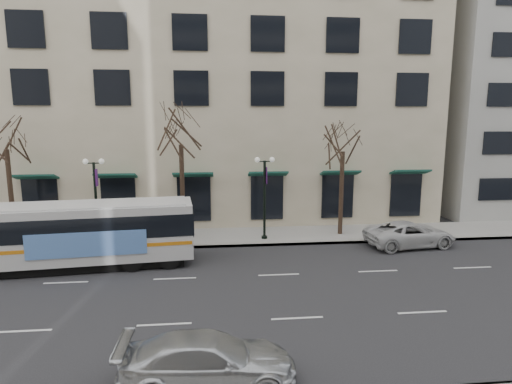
{
  "coord_description": "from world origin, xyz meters",
  "views": [
    {
      "loc": [
        1.91,
        -17.3,
        7.56
      ],
      "look_at": [
        3.95,
        2.98,
        4.0
      ],
      "focal_mm": 30.0,
      "sensor_mm": 36.0,
      "label": 1
    }
  ],
  "objects": [
    {
      "name": "ground",
      "position": [
        0.0,
        0.0,
        0.0
      ],
      "size": [
        160.0,
        160.0,
        0.0
      ],
      "primitive_type": "plane",
      "color": "black",
      "rests_on": "ground"
    },
    {
      "name": "sidewalk_far",
      "position": [
        5.0,
        9.0,
        0.07
      ],
      "size": [
        80.0,
        4.0,
        0.15
      ],
      "primitive_type": "cube",
      "color": "gray",
      "rests_on": "ground"
    },
    {
      "name": "building_hotel",
      "position": [
        -2.0,
        21.0,
        12.0
      ],
      "size": [
        40.0,
        20.0,
        24.0
      ],
      "primitive_type": "cube",
      "color": "tan",
      "rests_on": "ground"
    },
    {
      "name": "tree_far_left",
      "position": [
        -10.0,
        8.8,
        6.7
      ],
      "size": [
        3.6,
        3.6,
        8.34
      ],
      "color": "black",
      "rests_on": "ground"
    },
    {
      "name": "tree_far_mid",
      "position": [
        0.0,
        8.8,
        6.91
      ],
      "size": [
        3.6,
        3.6,
        8.55
      ],
      "color": "black",
      "rests_on": "ground"
    },
    {
      "name": "tree_far_right",
      "position": [
        10.0,
        8.8,
        6.42
      ],
      "size": [
        3.6,
        3.6,
        8.06
      ],
      "color": "black",
      "rests_on": "ground"
    },
    {
      "name": "lamp_post_left",
      "position": [
        -4.99,
        8.2,
        2.94
      ],
      "size": [
        1.22,
        0.45,
        5.21
      ],
      "color": "black",
      "rests_on": "ground"
    },
    {
      "name": "lamp_post_right",
      "position": [
        5.01,
        8.2,
        2.94
      ],
      "size": [
        1.22,
        0.45,
        5.21
      ],
      "color": "black",
      "rests_on": "ground"
    },
    {
      "name": "city_bus",
      "position": [
        -5.23,
        4.36,
        1.81
      ],
      "size": [
        12.39,
        3.86,
        3.3
      ],
      "rotation": [
        0.0,
        0.0,
        0.1
      ],
      "color": "silver",
      "rests_on": "ground"
    },
    {
      "name": "silver_car",
      "position": [
        1.67,
        -6.06,
        0.73
      ],
      "size": [
        5.08,
        2.14,
        1.46
      ],
      "primitive_type": "imported",
      "rotation": [
        0.0,
        0.0,
        1.55
      ],
      "color": "#B9BDC1",
      "rests_on": "ground"
    },
    {
      "name": "white_pickup",
      "position": [
        13.46,
        6.2,
        0.74
      ],
      "size": [
        5.57,
        3.09,
        1.47
      ],
      "primitive_type": "imported",
      "rotation": [
        0.0,
        0.0,
        1.7
      ],
      "color": "#BDBDBD",
      "rests_on": "ground"
    }
  ]
}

